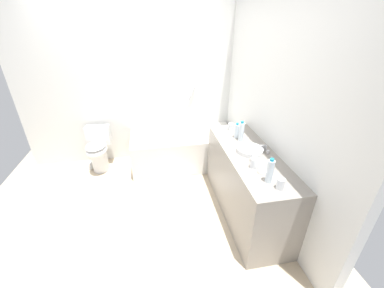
{
  "coord_description": "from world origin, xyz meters",
  "views": [
    {
      "loc": [
        0.21,
        -2.4,
        2.13
      ],
      "look_at": [
        0.68,
        0.19,
        0.74
      ],
      "focal_mm": 22.21,
      "sensor_mm": 36.0,
      "label": 1
    }
  ],
  "objects_px": {
    "toilet": "(98,149)",
    "water_bottle_0": "(237,131)",
    "drinking_glass_2": "(255,158)",
    "toilet_paper_roll": "(89,166)",
    "sink_basin": "(250,150)",
    "water_bottle_2": "(270,171)",
    "water_bottle_1": "(241,132)",
    "drinking_glass_0": "(231,127)",
    "bathtub": "(183,148)",
    "drinking_glass_3": "(281,184)",
    "bath_mat": "(181,187)",
    "drinking_glass_1": "(254,163)",
    "soap_dish": "(263,172)",
    "sink_faucet": "(265,148)"
  },
  "relations": [
    {
      "from": "drinking_glass_2",
      "to": "toilet",
      "type": "bearing_deg",
      "value": 141.25
    },
    {
      "from": "water_bottle_2",
      "to": "drinking_glass_2",
      "type": "bearing_deg",
      "value": 87.53
    },
    {
      "from": "soap_dish",
      "to": "water_bottle_0",
      "type": "bearing_deg",
      "value": 89.07
    },
    {
      "from": "sink_faucet",
      "to": "drinking_glass_2",
      "type": "bearing_deg",
      "value": -135.93
    },
    {
      "from": "bath_mat",
      "to": "bathtub",
      "type": "bearing_deg",
      "value": 78.0
    },
    {
      "from": "water_bottle_1",
      "to": "drinking_glass_2",
      "type": "distance_m",
      "value": 0.5
    },
    {
      "from": "bathtub",
      "to": "sink_basin",
      "type": "relative_size",
      "value": 5.63
    },
    {
      "from": "sink_faucet",
      "to": "water_bottle_2",
      "type": "height_order",
      "value": "water_bottle_2"
    },
    {
      "from": "toilet",
      "to": "water_bottle_0",
      "type": "relative_size",
      "value": 3.59
    },
    {
      "from": "water_bottle_1",
      "to": "drinking_glass_1",
      "type": "bearing_deg",
      "value": -98.07
    },
    {
      "from": "drinking_glass_2",
      "to": "drinking_glass_3",
      "type": "xyz_separation_m",
      "value": [
        0.04,
        -0.45,
        0.0
      ]
    },
    {
      "from": "sink_faucet",
      "to": "water_bottle_0",
      "type": "distance_m",
      "value": 0.43
    },
    {
      "from": "sink_basin",
      "to": "toilet",
      "type": "bearing_deg",
      "value": 145.65
    },
    {
      "from": "bathtub",
      "to": "water_bottle_0",
      "type": "bearing_deg",
      "value": -56.61
    },
    {
      "from": "water_bottle_0",
      "to": "water_bottle_2",
      "type": "xyz_separation_m",
      "value": [
        -0.02,
        -0.91,
        0.02
      ]
    },
    {
      "from": "water_bottle_2",
      "to": "toilet_paper_roll",
      "type": "bearing_deg",
      "value": 137.68
    },
    {
      "from": "water_bottle_2",
      "to": "water_bottle_1",
      "type": "bearing_deg",
      "value": 86.65
    },
    {
      "from": "sink_basin",
      "to": "drinking_glass_0",
      "type": "bearing_deg",
      "value": 91.52
    },
    {
      "from": "bathtub",
      "to": "toilet",
      "type": "distance_m",
      "value": 1.32
    },
    {
      "from": "water_bottle_2",
      "to": "bath_mat",
      "type": "relative_size",
      "value": 0.44
    },
    {
      "from": "drinking_glass_0",
      "to": "drinking_glass_1",
      "type": "height_order",
      "value": "drinking_glass_1"
    },
    {
      "from": "bath_mat",
      "to": "sink_basin",
      "type": "bearing_deg",
      "value": -39.23
    },
    {
      "from": "drinking_glass_1",
      "to": "drinking_glass_3",
      "type": "height_order",
      "value": "drinking_glass_1"
    },
    {
      "from": "drinking_glass_0",
      "to": "toilet_paper_roll",
      "type": "height_order",
      "value": "drinking_glass_0"
    },
    {
      "from": "drinking_glass_1",
      "to": "soap_dish",
      "type": "bearing_deg",
      "value": -64.61
    },
    {
      "from": "drinking_glass_2",
      "to": "toilet_paper_roll",
      "type": "distance_m",
      "value": 2.68
    },
    {
      "from": "bath_mat",
      "to": "water_bottle_0",
      "type": "bearing_deg",
      "value": -16.14
    },
    {
      "from": "toilet",
      "to": "water_bottle_0",
      "type": "bearing_deg",
      "value": 67.45
    },
    {
      "from": "water_bottle_2",
      "to": "drinking_glass_1",
      "type": "height_order",
      "value": "water_bottle_2"
    },
    {
      "from": "toilet",
      "to": "sink_faucet",
      "type": "height_order",
      "value": "sink_faucet"
    },
    {
      "from": "water_bottle_2",
      "to": "water_bottle_0",
      "type": "bearing_deg",
      "value": 88.47
    },
    {
      "from": "sink_basin",
      "to": "drinking_glass_2",
      "type": "relative_size",
      "value": 3.09
    },
    {
      "from": "water_bottle_0",
      "to": "water_bottle_1",
      "type": "height_order",
      "value": "water_bottle_1"
    },
    {
      "from": "drinking_glass_3",
      "to": "drinking_glass_1",
      "type": "bearing_deg",
      "value": 104.01
    },
    {
      "from": "sink_basin",
      "to": "drinking_glass_1",
      "type": "xyz_separation_m",
      "value": [
        -0.08,
        -0.3,
        0.03
      ]
    },
    {
      "from": "sink_faucet",
      "to": "water_bottle_0",
      "type": "bearing_deg",
      "value": 117.61
    },
    {
      "from": "water_bottle_0",
      "to": "drinking_glass_3",
      "type": "xyz_separation_m",
      "value": [
        0.03,
        -1.02,
        -0.04
      ]
    },
    {
      "from": "water_bottle_0",
      "to": "soap_dish",
      "type": "relative_size",
      "value": 2.12
    },
    {
      "from": "water_bottle_0",
      "to": "drinking_glass_2",
      "type": "height_order",
      "value": "water_bottle_0"
    },
    {
      "from": "sink_basin",
      "to": "water_bottle_2",
      "type": "xyz_separation_m",
      "value": [
        -0.05,
        -0.54,
        0.09
      ]
    },
    {
      "from": "bathtub",
      "to": "water_bottle_0",
      "type": "xyz_separation_m",
      "value": [
        0.54,
        -0.83,
        0.63
      ]
    },
    {
      "from": "sink_faucet",
      "to": "soap_dish",
      "type": "relative_size",
      "value": 1.69
    },
    {
      "from": "toilet",
      "to": "drinking_glass_2",
      "type": "relative_size",
      "value": 7.36
    },
    {
      "from": "drinking_glass_1",
      "to": "drinking_glass_2",
      "type": "distance_m",
      "value": 0.11
    },
    {
      "from": "drinking_glass_0",
      "to": "drinking_glass_3",
      "type": "height_order",
      "value": "drinking_glass_3"
    },
    {
      "from": "bathtub",
      "to": "drinking_glass_2",
      "type": "height_order",
      "value": "bathtub"
    },
    {
      "from": "drinking_glass_3",
      "to": "bath_mat",
      "type": "xyz_separation_m",
      "value": [
        -0.71,
        1.22,
        -0.87
      ]
    },
    {
      "from": "sink_faucet",
      "to": "bath_mat",
      "type": "xyz_separation_m",
      "value": [
        -0.87,
        0.57,
        -0.85
      ]
    },
    {
      "from": "bath_mat",
      "to": "toilet_paper_roll",
      "type": "xyz_separation_m",
      "value": [
        -1.38,
        0.75,
        0.05
      ]
    },
    {
      "from": "bathtub",
      "to": "drinking_glass_3",
      "type": "bearing_deg",
      "value": -72.77
    }
  ]
}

